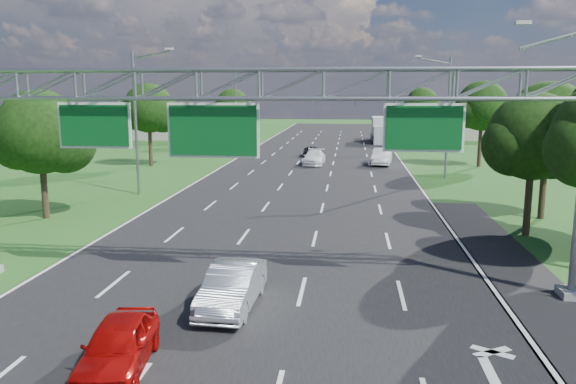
# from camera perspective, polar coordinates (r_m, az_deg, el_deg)

# --- Properties ---
(ground) EXTENTS (220.00, 220.00, 0.00)m
(ground) POSITION_cam_1_polar(r_m,az_deg,el_deg) (38.90, 1.11, -0.55)
(ground) COLOR #1F4C16
(ground) RESTS_ON ground
(road) EXTENTS (18.00, 180.00, 0.02)m
(road) POSITION_cam_1_polar(r_m,az_deg,el_deg) (38.90, 1.11, -0.55)
(road) COLOR black
(road) RESTS_ON ground
(road_flare) EXTENTS (3.00, 30.00, 0.02)m
(road_flare) POSITION_cam_1_polar(r_m,az_deg,el_deg) (24.19, 22.42, -8.05)
(road_flare) COLOR black
(road_flare) RESTS_ON ground
(sign_gantry) EXTENTS (23.50, 1.00, 9.56)m
(sign_gantry) POSITION_cam_1_polar(r_m,az_deg,el_deg) (20.31, -2.56, 9.17)
(sign_gantry) COLOR gray
(sign_gantry) RESTS_ON ground
(traffic_signal) EXTENTS (12.21, 0.24, 7.00)m
(traffic_signal) POSITION_cam_1_polar(r_m,az_deg,el_deg) (73.21, 9.56, 8.42)
(traffic_signal) COLOR black
(traffic_signal) RESTS_ON ground
(streetlight_l_near) EXTENTS (2.97, 0.22, 10.16)m
(streetlight_l_near) POSITION_cam_1_polar(r_m,az_deg,el_deg) (40.86, -14.99, 7.50)
(streetlight_l_near) COLOR gray
(streetlight_l_near) RESTS_ON ground
(streetlight_l_far) EXTENTS (2.97, 0.22, 10.16)m
(streetlight_l_far) POSITION_cam_1_polar(r_m,az_deg,el_deg) (74.56, -5.17, 8.87)
(streetlight_l_far) COLOR gray
(streetlight_l_far) RESTS_ON ground
(streetlight_r_mid) EXTENTS (2.97, 0.22, 10.16)m
(streetlight_r_mid) POSITION_cam_1_polar(r_m,az_deg,el_deg) (48.73, 15.73, 7.85)
(streetlight_r_mid) COLOR gray
(streetlight_r_mid) RESTS_ON ground
(tree_verge_la) EXTENTS (5.76, 4.80, 7.40)m
(tree_verge_la) POSITION_cam_1_polar(r_m,az_deg,el_deg) (34.84, -23.72, 5.23)
(tree_verge_la) COLOR #2D2116
(tree_verge_la) RESTS_ON ground
(tree_verge_lb) EXTENTS (5.76, 4.80, 8.06)m
(tree_verge_lb) POSITION_cam_1_polar(r_m,az_deg,el_deg) (56.56, -13.87, 8.04)
(tree_verge_lb) COLOR #2D2116
(tree_verge_lb) RESTS_ON ground
(tree_verge_lc) EXTENTS (5.76, 4.80, 7.62)m
(tree_verge_lc) POSITION_cam_1_polar(r_m,az_deg,el_deg) (79.83, -5.59, 8.51)
(tree_verge_lc) COLOR #2D2116
(tree_verge_lc) RESTS_ON ground
(tree_verge_rd) EXTENTS (5.76, 4.80, 8.28)m
(tree_verge_rd) POSITION_cam_1_polar(r_m,az_deg,el_deg) (57.53, 19.18, 8.02)
(tree_verge_rd) COLOR #2D2116
(tree_verge_rd) RESTS_ON ground
(tree_verge_re) EXTENTS (5.76, 4.80, 7.84)m
(tree_verge_re) POSITION_cam_1_polar(r_m,az_deg,el_deg) (86.78, 13.49, 8.56)
(tree_verge_re) COLOR #2D2116
(tree_verge_re) RESTS_ON ground
(building_left) EXTENTS (14.00, 10.00, 5.00)m
(building_left) POSITION_cam_1_polar(r_m,az_deg,el_deg) (89.87, -10.23, 7.00)
(building_left) COLOR #ACA090
(building_left) RESTS_ON ground
(building_right) EXTENTS (12.00, 9.00, 4.00)m
(building_right) POSITION_cam_1_polar(r_m,az_deg,el_deg) (92.53, 19.25, 6.38)
(building_right) COLOR #ACA090
(building_right) RESTS_ON ground
(red_coupe) EXTENTS (2.12, 4.18, 1.36)m
(red_coupe) POSITION_cam_1_polar(r_m,az_deg,el_deg) (15.89, -16.88, -14.69)
(red_coupe) COLOR #AC0A07
(red_coupe) RESTS_ON ground
(silver_sedan) EXTENTS (1.74, 4.54, 1.48)m
(silver_sedan) POSITION_cam_1_polar(r_m,az_deg,el_deg) (19.36, -5.69, -9.53)
(silver_sedan) COLOR silver
(silver_sedan) RESTS_ON ground
(car_queue_a) EXTENTS (2.20, 4.99, 1.42)m
(car_queue_a) POSITION_cam_1_polar(r_m,az_deg,el_deg) (56.35, 2.67, 3.52)
(car_queue_a) COLOR white
(car_queue_a) RESTS_ON ground
(car_queue_b) EXTENTS (1.97, 3.90, 1.06)m
(car_queue_b) POSITION_cam_1_polar(r_m,az_deg,el_deg) (63.67, 2.37, 4.12)
(car_queue_b) COLOR black
(car_queue_b) RESTS_ON ground
(car_queue_d) EXTENTS (2.34, 5.16, 1.64)m
(car_queue_d) POSITION_cam_1_polar(r_m,az_deg,el_deg) (56.95, 9.52, 3.57)
(car_queue_d) COLOR silver
(car_queue_d) RESTS_ON ground
(box_truck) EXTENTS (2.88, 9.40, 3.56)m
(box_truck) POSITION_cam_1_polar(r_m,az_deg,el_deg) (82.70, 9.50, 6.21)
(box_truck) COLOR beige
(box_truck) RESTS_ON ground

